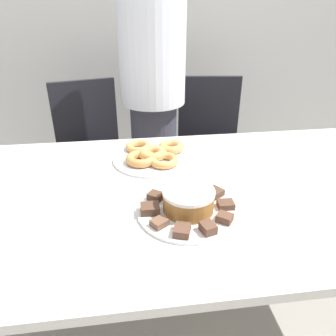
# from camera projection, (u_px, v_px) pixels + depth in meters

# --- Properties ---
(ground_plane) EXTENTS (12.00, 12.00, 0.00)m
(ground_plane) POSITION_uv_depth(u_px,v_px,m) (178.00, 323.00, 1.51)
(ground_plane) COLOR gray
(wall_back) EXTENTS (8.00, 0.05, 2.60)m
(wall_back) POSITION_uv_depth(u_px,v_px,m) (144.00, 2.00, 2.30)
(wall_back) COLOR beige
(wall_back) RESTS_ON ground_plane
(table) EXTENTS (1.81, 0.99, 0.72)m
(table) POSITION_uv_depth(u_px,v_px,m) (180.00, 206.00, 1.21)
(table) COLOR silver
(table) RESTS_ON ground_plane
(person_standing) EXTENTS (0.35, 0.35, 1.66)m
(person_standing) POSITION_uv_depth(u_px,v_px,m) (153.00, 91.00, 1.79)
(person_standing) COLOR #383842
(person_standing) RESTS_ON ground_plane
(office_chair_left) EXTENTS (0.53, 0.53, 0.89)m
(office_chair_left) POSITION_uv_depth(u_px,v_px,m) (94.00, 161.00, 2.05)
(office_chair_left) COLOR black
(office_chair_left) RESTS_ON ground_plane
(office_chair_right) EXTENTS (0.49, 0.49, 0.89)m
(office_chair_right) POSITION_uv_depth(u_px,v_px,m) (209.00, 154.00, 2.14)
(office_chair_right) COLOR black
(office_chair_right) RESTS_ON ground_plane
(plate_cake) EXTENTS (0.33, 0.33, 0.01)m
(plate_cake) POSITION_uv_depth(u_px,v_px,m) (188.00, 211.00, 1.04)
(plate_cake) COLOR white
(plate_cake) RESTS_ON table
(plate_donuts) EXTENTS (0.33, 0.33, 0.01)m
(plate_donuts) POSITION_uv_depth(u_px,v_px,m) (153.00, 159.00, 1.38)
(plate_donuts) COLOR white
(plate_donuts) RESTS_ON table
(frosted_cake) EXTENTS (0.16, 0.16, 0.07)m
(frosted_cake) POSITION_uv_depth(u_px,v_px,m) (189.00, 200.00, 1.03)
(frosted_cake) COLOR #9E662D
(frosted_cake) RESTS_ON plate_cake
(lamington_0) EXTENTS (0.05, 0.04, 0.02)m
(lamington_0) POSITION_uv_depth(u_px,v_px,m) (226.00, 205.00, 1.05)
(lamington_0) COLOR #513828
(lamington_0) RESTS_ON plate_cake
(lamington_1) EXTENTS (0.08, 0.08, 0.02)m
(lamington_1) POSITION_uv_depth(u_px,v_px,m) (213.00, 193.00, 1.11)
(lamington_1) COLOR #513828
(lamington_1) RESTS_ON plate_cake
(lamington_2) EXTENTS (0.07, 0.07, 0.02)m
(lamington_2) POSITION_uv_depth(u_px,v_px,m) (193.00, 187.00, 1.14)
(lamington_2) COLOR brown
(lamington_2) RESTS_ON plate_cake
(lamington_3) EXTENTS (0.05, 0.06, 0.02)m
(lamington_3) POSITION_uv_depth(u_px,v_px,m) (172.00, 188.00, 1.13)
(lamington_3) COLOR brown
(lamington_3) RESTS_ON plate_cake
(lamington_4) EXTENTS (0.06, 0.06, 0.02)m
(lamington_4) POSITION_uv_depth(u_px,v_px,m) (156.00, 196.00, 1.09)
(lamington_4) COLOR #513828
(lamington_4) RESTS_ON plate_cake
(lamington_5) EXTENTS (0.06, 0.05, 0.03)m
(lamington_5) POSITION_uv_depth(u_px,v_px,m) (150.00, 209.00, 1.02)
(lamington_5) COLOR #513828
(lamington_5) RESTS_ON plate_cake
(lamington_6) EXTENTS (0.06, 0.06, 0.02)m
(lamington_6) POSITION_uv_depth(u_px,v_px,m) (159.00, 223.00, 0.96)
(lamington_6) COLOR brown
(lamington_6) RESTS_ON plate_cake
(lamington_7) EXTENTS (0.06, 0.07, 0.02)m
(lamington_7) POSITION_uv_depth(u_px,v_px,m) (182.00, 230.00, 0.93)
(lamington_7) COLOR brown
(lamington_7) RESTS_ON plate_cake
(lamington_8) EXTENTS (0.05, 0.05, 0.03)m
(lamington_8) POSITION_uv_depth(u_px,v_px,m) (208.00, 228.00, 0.94)
(lamington_8) COLOR brown
(lamington_8) RESTS_ON plate_cake
(lamington_9) EXTENTS (0.06, 0.06, 0.02)m
(lamington_9) POSITION_uv_depth(u_px,v_px,m) (225.00, 218.00, 0.98)
(lamington_9) COLOR brown
(lamington_9) RESTS_ON plate_cake
(donut_0) EXTENTS (0.12, 0.12, 0.04)m
(donut_0) POSITION_uv_depth(u_px,v_px,m) (153.00, 153.00, 1.37)
(donut_0) COLOR tan
(donut_0) RESTS_ON plate_donuts
(donut_1) EXTENTS (0.13, 0.13, 0.04)m
(donut_1) POSITION_uv_depth(u_px,v_px,m) (141.00, 159.00, 1.33)
(donut_1) COLOR #D18E4C
(donut_1) RESTS_ON plate_donuts
(donut_2) EXTENTS (0.12, 0.12, 0.03)m
(donut_2) POSITION_uv_depth(u_px,v_px,m) (164.00, 160.00, 1.32)
(donut_2) COLOR tan
(donut_2) RESTS_ON plate_donuts
(donut_3) EXTENTS (0.11, 0.11, 0.03)m
(donut_3) POSITION_uv_depth(u_px,v_px,m) (171.00, 147.00, 1.43)
(donut_3) COLOR tan
(donut_3) RESTS_ON plate_donuts
(donut_4) EXTENTS (0.11, 0.11, 0.03)m
(donut_4) POSITION_uv_depth(u_px,v_px,m) (138.00, 146.00, 1.44)
(donut_4) COLOR tan
(donut_4) RESTS_ON plate_donuts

